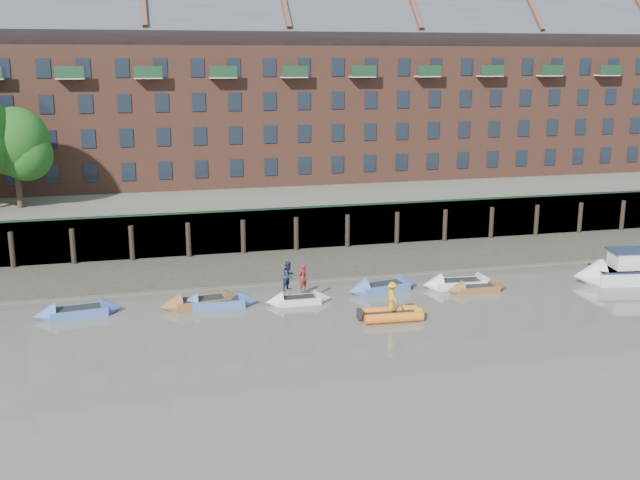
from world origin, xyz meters
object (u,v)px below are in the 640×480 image
object	(u,v)px
motor_launch	(618,272)
person_rower_b	(289,276)
rowboat_0	(79,312)
rowboat_1	(202,302)
rib_tender	(394,314)
rowboat_2	(218,303)
rowboat_5	(460,283)
rowboat_3	(299,300)
rowboat_4	(383,287)
person_rower_a	(303,277)
person_rib_crew	(392,296)
rowboat_6	(477,288)

from	to	relation	value
motor_launch	person_rower_b	bearing A→B (deg)	6.76
rowboat_0	rowboat_1	distance (m)	6.93
person_rower_b	rib_tender	bearing A→B (deg)	-81.86
rowboat_2	rowboat_5	distance (m)	15.31
rowboat_0	rowboat_3	size ratio (longest dim) A/B	1.26
rowboat_4	rowboat_5	distance (m)	4.99
rib_tender	person_rower_b	size ratio (longest dim) A/B	2.06
rowboat_3	rowboat_1	bearing A→B (deg)	172.35
rowboat_2	rib_tender	world-z (taller)	rowboat_2
rowboat_5	motor_launch	distance (m)	10.48
rowboat_0	rowboat_4	world-z (taller)	rowboat_0
rowboat_2	rowboat_5	bearing A→B (deg)	3.07
person_rower_a	person_rower_b	bearing A→B (deg)	-54.43
rowboat_3	rowboat_5	bearing A→B (deg)	3.65
motor_launch	rowboat_1	bearing A→B (deg)	6.24
rowboat_5	rib_tender	distance (m)	7.62
motor_launch	person_rower_b	size ratio (longest dim) A/B	4.01
rowboat_4	motor_launch	bearing A→B (deg)	-16.78
person_rower_a	person_rib_crew	size ratio (longest dim) A/B	1.04
person_rower_a	person_rower_b	size ratio (longest dim) A/B	0.93
rowboat_0	rowboat_4	distance (m)	18.19
rib_tender	motor_launch	world-z (taller)	motor_launch
rowboat_2	rowboat_4	distance (m)	10.35
rowboat_5	rib_tender	world-z (taller)	rowboat_5
rib_tender	rowboat_5	bearing A→B (deg)	40.37
rowboat_3	motor_launch	bearing A→B (deg)	-2.17
rowboat_2	motor_launch	world-z (taller)	motor_launch
rib_tender	motor_launch	size ratio (longest dim) A/B	0.52
person_rib_crew	motor_launch	bearing A→B (deg)	-83.36
rowboat_1	person_rib_crew	bearing A→B (deg)	-32.87
rib_tender	motor_launch	bearing A→B (deg)	13.86
rowboat_6	person_rower_a	world-z (taller)	person_rower_a
rowboat_1	motor_launch	world-z (taller)	motor_launch
rowboat_2	person_rib_crew	bearing A→B (deg)	-24.01
rowboat_6	person_rower_a	size ratio (longest dim) A/B	2.45
rowboat_2	person_rib_crew	world-z (taller)	person_rib_crew
rowboat_5	person_rower_a	size ratio (longest dim) A/B	3.05
rowboat_3	motor_launch	distance (m)	21.01
rowboat_4	person_rower_b	distance (m)	6.40
rowboat_4	person_rower_b	xyz separation A→B (m)	(-6.18, -0.83, 1.41)
rowboat_3	person_rower_a	size ratio (longest dim) A/B	2.42
rowboat_5	rowboat_0	bearing A→B (deg)	-175.02
rowboat_1	rowboat_2	xyz separation A→B (m)	(0.91, -0.22, -0.01)
person_rib_crew	rowboat_1	bearing A→B (deg)	60.18
person_rower_a	rowboat_6	bearing A→B (deg)	144.88
rowboat_1	rowboat_4	size ratio (longest dim) A/B	1.02
motor_launch	person_rower_a	bearing A→B (deg)	7.50
rowboat_5	rowboat_1	bearing A→B (deg)	-175.00
rib_tender	person_rib_crew	world-z (taller)	person_rib_crew
rowboat_2	motor_launch	xyz separation A→B (m)	(25.67, -1.42, 0.47)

